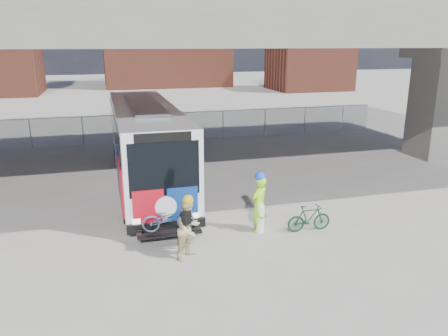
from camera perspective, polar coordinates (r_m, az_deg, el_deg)
name	(u,v)px	position (r m, az deg, el deg)	size (l,w,h in m)	color
ground	(207,203)	(17.46, -2.28, -4.64)	(160.00, 160.00, 0.00)	#9E9991
bus	(145,138)	(19.69, -10.27, 3.89)	(2.67, 12.90, 3.69)	silver
overpass	(184,34)	(20.27, -5.23, 17.04)	(40.00, 16.00, 7.95)	#605E59
chainlink_fence	(163,120)	(28.55, -7.94, 6.29)	(30.00, 0.06, 30.00)	gray
brick_buildings	(135,49)	(64.34, -11.58, 14.98)	(54.00, 22.00, 12.00)	brown
smokestack	(211,2)	(73.38, -1.68, 20.90)	(2.20, 2.20, 25.00)	brown
bollard	(260,217)	(14.75, 4.76, -6.37)	(0.27, 0.27, 1.02)	silver
cyclist_hivis	(259,203)	(14.66, 4.62, -4.54)	(0.84, 0.77, 2.11)	#97FF1A
cyclist_tan	(189,228)	(12.93, -4.63, -7.86)	(1.10, 1.07, 1.96)	#C6B67F
bike_parked	(309,218)	(15.08, 11.04, -6.46)	(0.43, 1.53, 0.92)	#123B24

